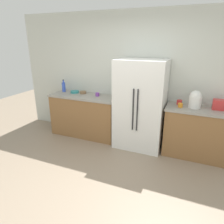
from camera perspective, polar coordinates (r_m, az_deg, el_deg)
ground_plane at (r=3.24m, az=-5.13°, el=-20.45°), size 10.89×10.89×0.00m
kitchen_back_panel at (r=4.36m, az=6.39°, el=9.27°), size 5.45×0.10×2.63m
counter_left at (r=4.68m, az=-7.44°, el=-0.88°), size 1.53×0.59×0.93m
counter_right at (r=4.11m, az=22.36°, el=-5.22°), size 1.15×0.59×0.93m
refrigerator at (r=4.04m, az=7.76°, el=1.89°), size 0.94×0.66×1.74m
toaster at (r=4.01m, az=27.80°, el=1.78°), size 0.24×0.15×0.17m
rice_cooker at (r=3.93m, az=22.07°, el=3.27°), size 0.22×0.22×0.31m
bottle_a at (r=4.94m, az=-13.24°, el=6.81°), size 0.08×0.08×0.28m
cup_a at (r=3.89m, az=18.42°, el=1.78°), size 0.08×0.08×0.07m
cup_b at (r=4.05m, az=18.15°, el=2.58°), size 0.10×0.10×0.08m
cup_c at (r=4.45m, az=-4.07°, el=4.90°), size 0.09×0.09×0.07m
bowl_a at (r=4.78m, az=-10.30°, el=5.52°), size 0.19×0.19×0.05m
bowl_b at (r=4.70m, az=-8.01°, el=5.41°), size 0.14×0.14×0.05m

